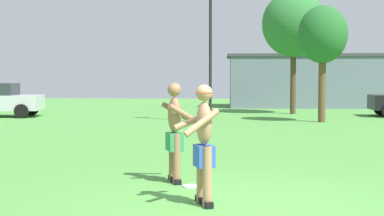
{
  "coord_description": "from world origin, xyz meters",
  "views": [
    {
      "loc": [
        -0.3,
        -7.53,
        1.82
      ],
      "look_at": [
        -0.86,
        2.03,
        1.28
      ],
      "focal_mm": 50.32,
      "sensor_mm": 36.0,
      "label": 1
    }
  ],
  "objects_px": {
    "frisbee": "(190,186)",
    "tree_left_field": "(323,36)",
    "player_in_blue": "(204,139)",
    "tree_right_field": "(294,24)",
    "player_near": "(175,130)",
    "lamp_post": "(210,36)"
  },
  "relations": [
    {
      "from": "player_in_blue",
      "to": "frisbee",
      "type": "height_order",
      "value": "player_in_blue"
    },
    {
      "from": "player_near",
      "to": "frisbee",
      "type": "relative_size",
      "value": 6.61
    },
    {
      "from": "player_near",
      "to": "tree_right_field",
      "type": "bearing_deg",
      "value": 76.54
    },
    {
      "from": "lamp_post",
      "to": "player_in_blue",
      "type": "bearing_deg",
      "value": -89.0
    },
    {
      "from": "player_near",
      "to": "frisbee",
      "type": "bearing_deg",
      "value": -52.35
    },
    {
      "from": "player_near",
      "to": "tree_left_field",
      "type": "height_order",
      "value": "tree_left_field"
    },
    {
      "from": "frisbee",
      "to": "tree_left_field",
      "type": "relative_size",
      "value": 0.05
    },
    {
      "from": "player_near",
      "to": "tree_left_field",
      "type": "relative_size",
      "value": 0.36
    },
    {
      "from": "player_near",
      "to": "lamp_post",
      "type": "distance_m",
      "value": 12.81
    },
    {
      "from": "player_in_blue",
      "to": "frisbee",
      "type": "distance_m",
      "value": 1.59
    },
    {
      "from": "frisbee",
      "to": "tree_left_field",
      "type": "xyz_separation_m",
      "value": [
        4.59,
        13.5,
        3.53
      ]
    },
    {
      "from": "player_in_blue",
      "to": "tree_right_field",
      "type": "height_order",
      "value": "tree_right_field"
    },
    {
      "from": "tree_left_field",
      "to": "tree_right_field",
      "type": "distance_m",
      "value": 5.21
    },
    {
      "from": "frisbee",
      "to": "lamp_post",
      "type": "height_order",
      "value": "lamp_post"
    },
    {
      "from": "player_in_blue",
      "to": "tree_left_field",
      "type": "distance_m",
      "value": 15.58
    },
    {
      "from": "player_in_blue",
      "to": "lamp_post",
      "type": "distance_m",
      "value": 14.41
    },
    {
      "from": "lamp_post",
      "to": "tree_right_field",
      "type": "height_order",
      "value": "tree_right_field"
    },
    {
      "from": "frisbee",
      "to": "lamp_post",
      "type": "relative_size",
      "value": 0.05
    },
    {
      "from": "tree_left_field",
      "to": "tree_right_field",
      "type": "xyz_separation_m",
      "value": [
        -0.53,
        5.09,
        0.96
      ]
    },
    {
      "from": "player_in_blue",
      "to": "tree_left_field",
      "type": "relative_size",
      "value": 0.36
    },
    {
      "from": "frisbee",
      "to": "tree_left_field",
      "type": "bearing_deg",
      "value": 71.21
    },
    {
      "from": "player_near",
      "to": "lamp_post",
      "type": "bearing_deg",
      "value": 88.58
    }
  ]
}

